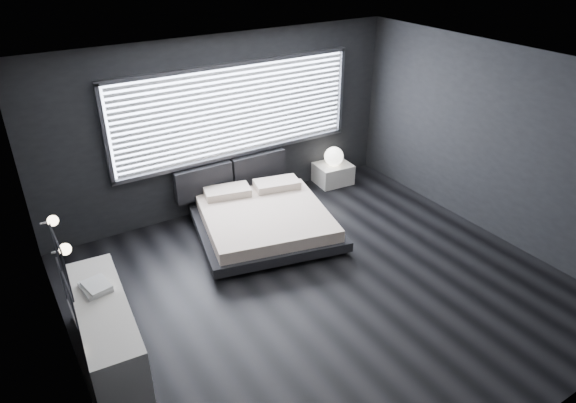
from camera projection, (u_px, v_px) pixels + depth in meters
room at (326, 193)px, 6.04m from camera, size 6.04×6.00×2.80m
window at (237, 111)px, 8.04m from camera, size 4.14×0.09×1.52m
headboard at (232, 175)px, 8.42m from camera, size 1.96×0.16×0.52m
sconce_near at (65, 249)px, 4.64m from camera, size 0.18×0.11×0.11m
sconce_far at (52, 221)px, 5.09m from camera, size 0.18×0.11×0.11m
wall_art_upper at (62, 262)px, 4.03m from camera, size 0.01×0.48×0.48m
wall_art_lower at (67, 293)px, 4.44m from camera, size 0.01×0.48×0.48m
bed at (265, 220)px, 7.78m from camera, size 2.39×2.33×0.52m
nightstand at (333, 173)px, 9.37m from camera, size 0.67×0.57×0.36m
orb_lamp at (334, 156)px, 9.18m from camera, size 0.34×0.34×0.34m
dresser at (107, 331)px, 5.48m from camera, size 0.66×1.86×0.73m
book_stack at (96, 286)px, 5.51m from camera, size 0.31×0.39×0.07m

